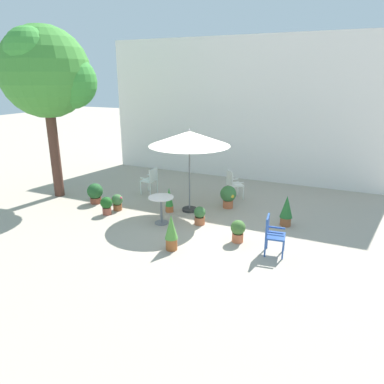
{
  "coord_description": "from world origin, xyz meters",
  "views": [
    {
      "loc": [
        4.01,
        -8.8,
        3.87
      ],
      "look_at": [
        0.0,
        0.05,
        0.71
      ],
      "focal_mm": 33.32,
      "sensor_mm": 36.0,
      "label": 1
    }
  ],
  "objects_px": {
    "patio_chair_1": "(272,232)",
    "potted_plant_2": "(169,200)",
    "potted_plant_4": "(286,210)",
    "potted_plant_6": "(238,230)",
    "potted_plant_7": "(228,195)",
    "potted_plant_0": "(171,232)",
    "potted_plant_8": "(106,205)",
    "potted_plant_3": "(117,202)",
    "shade_tree": "(47,72)",
    "potted_plant_5": "(200,215)",
    "patio_chair_0": "(151,179)",
    "cafe_table_0": "(161,205)",
    "patio_umbrella_0": "(189,139)",
    "potted_plant_1": "(95,192)",
    "patio_chair_2": "(233,182)"
  },
  "relations": [
    {
      "from": "patio_umbrella_0",
      "to": "potted_plant_0",
      "type": "xyz_separation_m",
      "value": [
        0.68,
        -2.47,
        -1.73
      ]
    },
    {
      "from": "potted_plant_3",
      "to": "potted_plant_8",
      "type": "xyz_separation_m",
      "value": [
        -0.08,
        -0.42,
        0.02
      ]
    },
    {
      "from": "potted_plant_5",
      "to": "potted_plant_6",
      "type": "height_order",
      "value": "potted_plant_6"
    },
    {
      "from": "patio_chair_2",
      "to": "potted_plant_8",
      "type": "distance_m",
      "value": 4.11
    },
    {
      "from": "potted_plant_0",
      "to": "potted_plant_3",
      "type": "bearing_deg",
      "value": 148.93
    },
    {
      "from": "potted_plant_4",
      "to": "potted_plant_6",
      "type": "relative_size",
      "value": 1.53
    },
    {
      "from": "cafe_table_0",
      "to": "patio_chair_2",
      "type": "height_order",
      "value": "patio_chair_2"
    },
    {
      "from": "patio_umbrella_0",
      "to": "potted_plant_3",
      "type": "height_order",
      "value": "patio_umbrella_0"
    },
    {
      "from": "shade_tree",
      "to": "potted_plant_5",
      "type": "xyz_separation_m",
      "value": [
        5.29,
        -0.36,
        -3.73
      ]
    },
    {
      "from": "shade_tree",
      "to": "patio_chair_0",
      "type": "distance_m",
      "value": 4.61
    },
    {
      "from": "shade_tree",
      "to": "potted_plant_8",
      "type": "height_order",
      "value": "shade_tree"
    },
    {
      "from": "potted_plant_3",
      "to": "potted_plant_4",
      "type": "relative_size",
      "value": 0.59
    },
    {
      "from": "potted_plant_3",
      "to": "potted_plant_6",
      "type": "xyz_separation_m",
      "value": [
        3.98,
        -0.58,
        0.03
      ]
    },
    {
      "from": "patio_umbrella_0",
      "to": "shade_tree",
      "type": "bearing_deg",
      "value": -174.33
    },
    {
      "from": "patio_umbrella_0",
      "to": "patio_chair_2",
      "type": "height_order",
      "value": "patio_umbrella_0"
    },
    {
      "from": "potted_plant_7",
      "to": "potted_plant_8",
      "type": "xyz_separation_m",
      "value": [
        -3.06,
        -2.0,
        -0.1
      ]
    },
    {
      "from": "cafe_table_0",
      "to": "potted_plant_8",
      "type": "bearing_deg",
      "value": -177.43
    },
    {
      "from": "cafe_table_0",
      "to": "potted_plant_2",
      "type": "distance_m",
      "value": 0.92
    },
    {
      "from": "potted_plant_4",
      "to": "potted_plant_6",
      "type": "xyz_separation_m",
      "value": [
        -0.88,
        -1.49,
        -0.15
      ]
    },
    {
      "from": "potted_plant_4",
      "to": "patio_chair_1",
      "type": "bearing_deg",
      "value": -90.29
    },
    {
      "from": "shade_tree",
      "to": "cafe_table_0",
      "type": "bearing_deg",
      "value": -9.64
    },
    {
      "from": "potted_plant_1",
      "to": "cafe_table_0",
      "type": "bearing_deg",
      "value": -11.83
    },
    {
      "from": "patio_chair_1",
      "to": "potted_plant_1",
      "type": "xyz_separation_m",
      "value": [
        -5.87,
        1.08,
        -0.16
      ]
    },
    {
      "from": "cafe_table_0",
      "to": "shade_tree",
      "type": "bearing_deg",
      "value": 170.36
    },
    {
      "from": "shade_tree",
      "to": "patio_chair_2",
      "type": "bearing_deg",
      "value": 20.96
    },
    {
      "from": "cafe_table_0",
      "to": "potted_plant_6",
      "type": "xyz_separation_m",
      "value": [
        2.26,
        -0.24,
        -0.23
      ]
    },
    {
      "from": "patio_chair_0",
      "to": "patio_chair_1",
      "type": "height_order",
      "value": "patio_chair_0"
    },
    {
      "from": "patio_chair_1",
      "to": "potted_plant_2",
      "type": "relative_size",
      "value": 1.19
    },
    {
      "from": "potted_plant_6",
      "to": "shade_tree",
      "type": "bearing_deg",
      "value": 171.55
    },
    {
      "from": "patio_chair_1",
      "to": "potted_plant_8",
      "type": "distance_m",
      "value": 4.95
    },
    {
      "from": "potted_plant_7",
      "to": "potted_plant_0",
      "type": "bearing_deg",
      "value": -95.26
    },
    {
      "from": "cafe_table_0",
      "to": "potted_plant_2",
      "type": "bearing_deg",
      "value": 104.07
    },
    {
      "from": "shade_tree",
      "to": "potted_plant_4",
      "type": "xyz_separation_m",
      "value": [
        7.46,
        0.52,
        -3.54
      ]
    },
    {
      "from": "shade_tree",
      "to": "patio_chair_0",
      "type": "height_order",
      "value": "shade_tree"
    },
    {
      "from": "cafe_table_0",
      "to": "potted_plant_0",
      "type": "xyz_separation_m",
      "value": [
        0.98,
        -1.28,
        -0.08
      ]
    },
    {
      "from": "potted_plant_5",
      "to": "potted_plant_7",
      "type": "relative_size",
      "value": 0.73
    },
    {
      "from": "patio_chair_1",
      "to": "potted_plant_3",
      "type": "relative_size",
      "value": 1.79
    },
    {
      "from": "patio_chair_0",
      "to": "potted_plant_7",
      "type": "distance_m",
      "value": 2.87
    },
    {
      "from": "potted_plant_3",
      "to": "potted_plant_7",
      "type": "distance_m",
      "value": 3.38
    },
    {
      "from": "patio_umbrella_0",
      "to": "potted_plant_5",
      "type": "bearing_deg",
      "value": -50.1
    },
    {
      "from": "potted_plant_7",
      "to": "potted_plant_1",
      "type": "bearing_deg",
      "value": -161.36
    },
    {
      "from": "potted_plant_1",
      "to": "potted_plant_8",
      "type": "xyz_separation_m",
      "value": [
        0.94,
        -0.65,
        -0.06
      ]
    },
    {
      "from": "potted_plant_5",
      "to": "potted_plant_1",
      "type": "bearing_deg",
      "value": 176.91
    },
    {
      "from": "potted_plant_1",
      "to": "potted_plant_5",
      "type": "distance_m",
      "value": 3.72
    },
    {
      "from": "potted_plant_4",
      "to": "potted_plant_7",
      "type": "relative_size",
      "value": 1.22
    },
    {
      "from": "potted_plant_0",
      "to": "potted_plant_7",
      "type": "relative_size",
      "value": 1.24
    },
    {
      "from": "potted_plant_2",
      "to": "potted_plant_5",
      "type": "relative_size",
      "value": 1.48
    },
    {
      "from": "potted_plant_2",
      "to": "patio_umbrella_0",
      "type": "bearing_deg",
      "value": 30.95
    },
    {
      "from": "patio_chair_2",
      "to": "potted_plant_0",
      "type": "distance_m",
      "value": 4.1
    },
    {
      "from": "shade_tree",
      "to": "potted_plant_6",
      "type": "height_order",
      "value": "shade_tree"
    }
  ]
}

